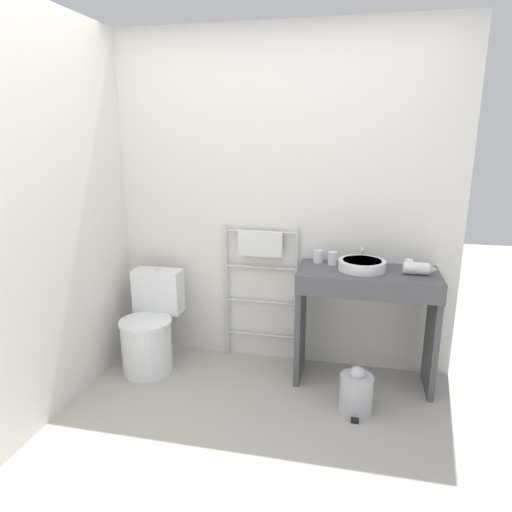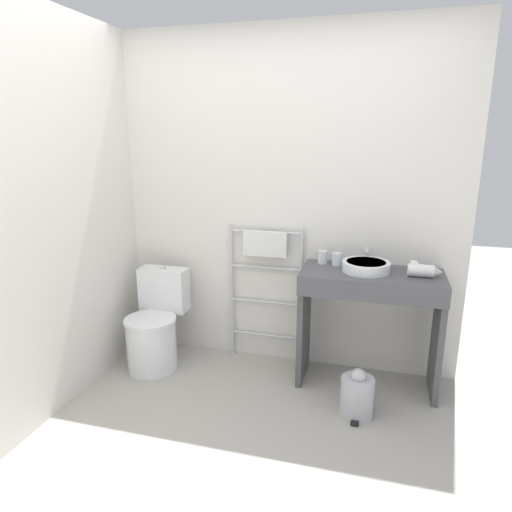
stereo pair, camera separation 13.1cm
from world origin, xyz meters
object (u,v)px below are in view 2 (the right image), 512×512
Objects in this scene: hair_dryer at (422,270)px; trash_bin at (357,395)px; towel_radiator at (265,267)px; sink_basin at (366,266)px; cup_near_edge at (337,259)px; toilet at (155,328)px; cup_near_wall at (323,257)px.

hair_dryer is 0.92m from trash_bin.
hair_dryer is at bearing -9.26° from towel_radiator.
sink_basin is at bearing 90.84° from trash_bin.
towel_radiator is 11.71× the size of cup_near_edge.
toilet is 0.97m from towel_radiator.
cup_near_wall is at bearing 158.57° from sink_basin.
sink_basin is at bearing -24.63° from cup_near_edge.
sink_basin is 0.23m from cup_near_edge.
towel_radiator is 3.33× the size of sink_basin.
cup_near_wall is 1.00× the size of cup_near_edge.
cup_near_wall reaches higher than trash_bin.
trash_bin is (0.76, -0.58, -0.63)m from towel_radiator.
cup_near_wall is 0.29× the size of trash_bin.
towel_radiator is at bearing 22.09° from toilet.
cup_near_edge is at bearing -7.51° from towel_radiator.
trash_bin is (-0.36, -0.40, -0.75)m from hair_dryer.
hair_dryer reaches higher than sink_basin.
trash_bin is at bearing -67.58° from cup_near_edge.
cup_near_wall is 0.11m from cup_near_edge.
towel_radiator is at bearing 174.32° from cup_near_wall.
cup_near_wall is 0.42× the size of hair_dryer.
hair_dryer is (1.90, 0.14, 0.58)m from toilet.
trash_bin is (1.55, -0.26, -0.17)m from toilet.
cup_near_edge is at bearing 155.37° from sink_basin.
towel_radiator is at bearing 170.74° from hair_dryer.
cup_near_edge is at bearing -14.87° from cup_near_wall.
towel_radiator is 1.15m from trash_bin.
toilet is at bearing -175.82° from hair_dryer.
toilet is at bearing -167.30° from cup_near_wall.
cup_near_edge is at bearing 10.55° from toilet.
toilet is at bearing 170.39° from trash_bin.
towel_radiator is 0.56m from cup_near_edge.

